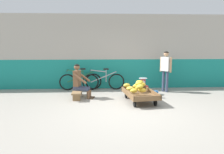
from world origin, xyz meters
TOP-DOWN VIEW (x-y plane):
  - ground_plane at (0.00, 0.00)m, footprint 80.00×80.00m
  - back_wall at (0.00, 3.15)m, footprint 16.00×0.30m
  - banana_cart at (0.52, 0.94)m, footprint 1.03×1.54m
  - banana_pile at (0.45, 1.09)m, footprint 0.84×1.17m
  - low_bench at (-1.49, 1.54)m, footprint 0.32×1.11m
  - vendor_seated at (-1.41, 1.52)m, footprint 0.72×0.57m
  - plastic_crate at (0.81, 1.93)m, footprint 0.36×0.28m
  - weighing_scale at (0.81, 1.93)m, footprint 0.30×0.30m
  - bicycle_near_left at (-1.51, 2.79)m, footprint 1.66×0.48m
  - bicycle_far_left at (-0.60, 2.72)m, footprint 1.66×0.48m
  - customer_adult at (1.73, 2.28)m, footprint 0.36×0.39m
  - shopping_bag at (1.13, 1.39)m, footprint 0.18×0.12m

SIDE VIEW (x-z plane):
  - ground_plane at x=0.00m, z-range 0.00..0.00m
  - shopping_bag at x=1.13m, z-range 0.00..0.24m
  - plastic_crate at x=0.81m, z-range 0.00..0.30m
  - low_bench at x=-1.49m, z-range 0.06..0.33m
  - banana_cart at x=0.52m, z-range 0.06..0.42m
  - bicycle_near_left at x=-1.51m, z-range -0.08..0.78m
  - bicycle_far_left at x=-0.60m, z-range -0.08..0.78m
  - weighing_scale at x=0.81m, z-range 0.31..0.60m
  - banana_pile at x=0.45m, z-range 0.33..0.60m
  - vendor_seated at x=-1.41m, z-range 0.00..1.14m
  - customer_adult at x=1.73m, z-range 0.19..1.72m
  - back_wall at x=0.00m, z-range 0.00..2.96m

